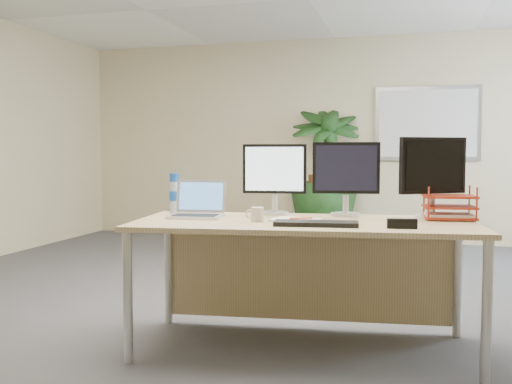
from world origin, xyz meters
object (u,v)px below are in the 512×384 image
(laptop, at_px, (198,208))
(desk, at_px, (305,245))
(monitor_right, at_px, (346,174))
(monitor_left, at_px, (275,174))
(floor_plant, at_px, (324,186))

(laptop, bearing_deg, desk, 5.77)
(monitor_right, xyz_separation_m, laptop, (-0.90, -0.30, -0.21))
(desk, height_order, monitor_right, monitor_right)
(monitor_right, bearing_deg, monitor_left, -173.21)
(floor_plant, height_order, monitor_left, floor_plant)
(monitor_left, bearing_deg, monitor_right, 6.79)
(desk, height_order, laptop, laptop)
(floor_plant, relative_size, monitor_left, 3.25)
(monitor_left, xyz_separation_m, monitor_right, (0.46, 0.05, 0.01))
(desk, xyz_separation_m, laptop, (-0.68, -0.07, 0.22))
(monitor_left, relative_size, monitor_right, 0.98)
(monitor_left, bearing_deg, laptop, -151.27)
(desk, height_order, floor_plant, floor_plant)
(monitor_right, relative_size, laptop, 1.33)
(desk, height_order, monitor_left, monitor_left)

